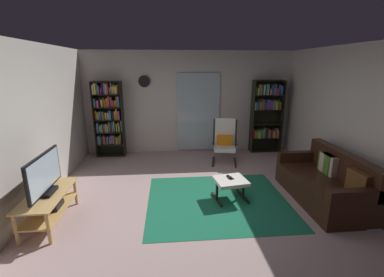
{
  "coord_description": "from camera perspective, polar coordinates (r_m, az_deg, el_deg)",
  "views": [
    {
      "loc": [
        -0.54,
        -3.93,
        2.23
      ],
      "look_at": [
        -0.12,
        0.76,
        0.92
      ],
      "focal_mm": 24.63,
      "sensor_mm": 36.0,
      "label": 1
    }
  ],
  "objects": [
    {
      "name": "cell_phone",
      "position": [
        4.61,
        8.31,
        -8.42
      ],
      "size": [
        0.11,
        0.15,
        0.01
      ],
      "primitive_type": "cube",
      "rotation": [
        0.0,
        0.0,
        0.29
      ],
      "color": "black",
      "rests_on": "ottoman"
    },
    {
      "name": "ottoman",
      "position": [
        4.59,
        8.34,
        -9.48
      ],
      "size": [
        0.59,
        0.55,
        0.37
      ],
      "color": "white",
      "rests_on": "ground"
    },
    {
      "name": "lounge_armchair",
      "position": [
        6.27,
        7.11,
        -0.29
      ],
      "size": [
        0.68,
        0.75,
        1.02
      ],
      "color": "black",
      "rests_on": "ground"
    },
    {
      "name": "wall_right",
      "position": [
        5.18,
        33.8,
        2.54
      ],
      "size": [
        0.06,
        6.0,
        2.6
      ],
      "primitive_type": "cube",
      "color": "beige",
      "rests_on": "ground"
    },
    {
      "name": "ground_plane",
      "position": [
        4.55,
        2.44,
        -13.81
      ],
      "size": [
        7.02,
        7.02,
        0.0
      ],
      "primitive_type": "plane",
      "color": "#B49795"
    },
    {
      "name": "television",
      "position": [
        4.26,
        -29.33,
        -6.96
      ],
      "size": [
        0.2,
        0.97,
        0.58
      ],
      "color": "black",
      "rests_on": "tv_stand"
    },
    {
      "name": "area_rug",
      "position": [
        4.64,
        5.55,
        -13.24
      ],
      "size": [
        2.35,
        2.06,
        0.01
      ],
      "primitive_type": "cube",
      "color": "#1B6E4D",
      "rests_on": "ground"
    },
    {
      "name": "wall_back",
      "position": [
        6.92,
        -0.56,
        7.8
      ],
      "size": [
        5.6,
        0.06,
        2.6
      ],
      "primitive_type": "cube",
      "color": "beige",
      "rests_on": "ground"
    },
    {
      "name": "wall_left",
      "position": [
        4.58,
        -33.08,
        1.27
      ],
      "size": [
        0.06,
        6.0,
        2.6
      ],
      "primitive_type": "cube",
      "color": "beige",
      "rests_on": "ground"
    },
    {
      "name": "wall_clock",
      "position": [
        6.8,
        -10.31,
        12.07
      ],
      "size": [
        0.29,
        0.03,
        0.29
      ],
      "color": "silver"
    },
    {
      "name": "leather_sofa",
      "position": [
        5.05,
        27.0,
        -8.61
      ],
      "size": [
        0.86,
        1.8,
        0.84
      ],
      "color": "#331B10",
      "rests_on": "ground"
    },
    {
      "name": "bookshelf_near_sofa",
      "position": [
        7.18,
        15.78,
        5.21
      ],
      "size": [
        0.8,
        0.3,
        1.88
      ],
      "color": "black",
      "rests_on": "ground"
    },
    {
      "name": "bookshelf_near_tv",
      "position": [
        6.86,
        -17.63,
        4.53
      ],
      "size": [
        0.7,
        0.3,
        1.87
      ],
      "color": "black",
      "rests_on": "ground"
    },
    {
      "name": "glass_door_panel",
      "position": [
        6.91,
        1.4,
        5.69
      ],
      "size": [
        1.1,
        0.01,
        2.0
      ],
      "primitive_type": "cube",
      "color": "silver"
    },
    {
      "name": "tv_remote",
      "position": [
        4.63,
        7.97,
        -8.24
      ],
      "size": [
        0.05,
        0.15,
        0.02
      ],
      "primitive_type": "cube",
      "rotation": [
        0.0,
        0.0,
        0.1
      ],
      "color": "black",
      "rests_on": "ottoman"
    },
    {
      "name": "tv_stand",
      "position": [
        4.43,
        -28.58,
        -12.2
      ],
      "size": [
        0.5,
        1.12,
        0.47
      ],
      "color": "tan",
      "rests_on": "ground"
    }
  ]
}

